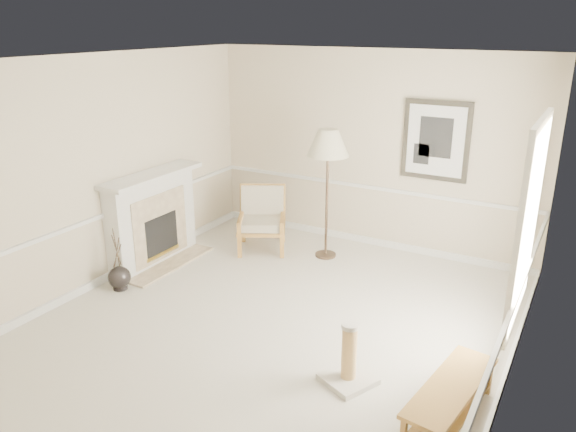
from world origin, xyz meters
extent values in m
plane|color=silver|center=(0.00, 0.00, 0.00)|extent=(5.50, 5.50, 0.00)
cube|color=beige|center=(0.00, 2.75, 1.45)|extent=(5.00, 0.04, 2.90)
cube|color=beige|center=(0.00, -2.75, 1.45)|extent=(5.00, 0.04, 2.90)
cube|color=beige|center=(-2.50, 0.00, 1.45)|extent=(0.04, 5.50, 2.90)
cube|color=beige|center=(2.50, 0.00, 1.45)|extent=(0.04, 5.50, 2.90)
cube|color=white|center=(0.00, 0.00, 2.90)|extent=(5.00, 5.50, 0.04)
cube|color=white|center=(0.00, 2.73, 0.05)|extent=(4.95, 0.04, 0.10)
cube|color=white|center=(0.00, 2.73, 0.90)|extent=(4.95, 0.04, 0.05)
cube|color=white|center=(2.46, 0.40, 1.50)|extent=(0.03, 1.20, 1.80)
cube|color=white|center=(2.45, 0.40, 1.50)|extent=(0.05, 1.34, 1.94)
cube|color=black|center=(0.95, 2.72, 1.70)|extent=(0.92, 0.04, 1.10)
cube|color=white|center=(0.95, 2.69, 1.70)|extent=(0.78, 0.01, 0.96)
cube|color=black|center=(0.95, 2.69, 1.75)|extent=(0.45, 0.01, 0.55)
cube|color=white|center=(-2.36, 0.60, 0.62)|extent=(0.28, 1.50, 1.25)
cube|color=white|center=(-2.31, 0.60, 1.28)|extent=(0.46, 1.64, 0.06)
cube|color=#C6B28E|center=(-2.21, 0.60, 0.55)|extent=(0.02, 1.05, 0.95)
cube|color=black|center=(-2.20, 0.60, 0.42)|extent=(0.02, 0.62, 0.58)
cube|color=gold|center=(-2.20, 0.60, 0.16)|extent=(0.01, 0.66, 0.05)
cube|color=#C6B28E|center=(-2.20, 0.60, 0.01)|extent=(0.60, 1.50, 0.03)
sphere|color=black|center=(-2.15, -0.29, 0.16)|extent=(0.29, 0.29, 0.29)
cylinder|color=black|center=(-2.15, -0.29, 0.04)|extent=(0.18, 0.18, 0.08)
cylinder|color=black|center=(-2.15, -0.29, 0.54)|extent=(0.03, 0.13, 0.45)
cylinder|color=black|center=(-2.15, -0.29, 0.50)|extent=(0.03, 0.15, 0.37)
cylinder|color=black|center=(-2.15, -0.29, 0.57)|extent=(0.02, 0.07, 0.53)
cube|color=olive|center=(-1.39, 1.31, 0.19)|extent=(0.08, 0.08, 0.38)
cube|color=olive|center=(-1.68, 1.85, 0.19)|extent=(0.08, 0.08, 0.38)
cube|color=olive|center=(-0.85, 1.60, 0.19)|extent=(0.08, 0.08, 0.38)
cube|color=olive|center=(-1.14, 2.14, 0.19)|extent=(0.08, 0.08, 0.38)
cube|color=olive|center=(-1.26, 1.73, 0.35)|extent=(0.94, 0.94, 0.05)
cube|color=olive|center=(-1.42, 2.00, 0.65)|extent=(0.69, 0.47, 0.54)
cube|color=olive|center=(-1.53, 1.58, 0.51)|extent=(0.38, 0.64, 0.05)
cube|color=olive|center=(-0.99, 1.87, 0.51)|extent=(0.38, 0.64, 0.05)
cube|color=silver|center=(-1.26, 1.73, 0.44)|extent=(0.86, 0.86, 0.12)
cube|color=silver|center=(-1.39, 1.95, 0.67)|extent=(0.65, 0.47, 0.49)
cylinder|color=black|center=(-0.32, 1.97, 0.02)|extent=(0.30, 0.30, 0.03)
cylinder|color=black|center=(-0.32, 1.97, 0.87)|extent=(0.04, 0.04, 1.68)
cone|color=beige|center=(-0.32, 1.97, 1.68)|extent=(0.59, 0.59, 0.37)
cube|color=olive|center=(2.15, -0.74, 0.34)|extent=(0.55, 1.30, 0.04)
cube|color=olive|center=(2.15, -0.74, 0.09)|extent=(0.49, 1.20, 0.03)
cube|color=olive|center=(2.09, -0.15, 0.16)|extent=(0.05, 0.05, 0.32)
cube|color=olive|center=(2.37, -0.19, 0.16)|extent=(0.05, 0.05, 0.32)
cube|color=white|center=(1.18, -0.66, 0.03)|extent=(0.58, 0.58, 0.05)
cylinder|color=#DEAA72|center=(1.18, -0.66, 0.32)|extent=(0.14, 0.14, 0.53)
cylinder|color=white|center=(1.18, -0.66, 0.60)|extent=(0.16, 0.16, 0.04)
camera|label=1|loc=(2.90, -4.89, 3.26)|focal=35.00mm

